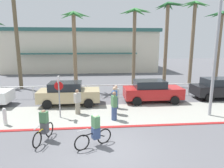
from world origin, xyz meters
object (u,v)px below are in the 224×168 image
Objects in this scene: pedestrian_3 at (78,103)px; palm_tree_6 at (194,25)px; streetlight_curb at (219,46)px; stop_sign_bike_lane at (59,91)px; bollard_2 at (5,116)px; palm_tree_5 at (168,25)px; car_tan_1 at (68,93)px; palm_tree_4 at (135,26)px; pedestrian_1 at (115,101)px; cyclist_yellow_1 at (44,126)px; pedestrian_2 at (116,98)px; palm_tree_7 at (221,29)px; car_black_3 at (220,88)px; car_red_2 at (152,91)px; palm_tree_2 at (15,16)px; palm_tree_3 at (74,33)px; pedestrian_0 at (114,107)px; cyclist_black_0 at (95,131)px.

palm_tree_6 is at bearing 36.68° from pedestrian_3.
stop_sign_bike_lane is at bearing 175.76° from streetlight_curb.
streetlight_curb is (12.08, 0.22, 3.76)m from bollard_2.
bollard_2 is at bearing -142.36° from palm_tree_5.
car_tan_1 reaches higher than bollard_2.
palm_tree_4 is 0.91× the size of palm_tree_6.
pedestrian_3 is (-11.58, -8.62, -5.60)m from palm_tree_6.
palm_tree_4 reaches higher than pedestrian_1.
cyclist_yellow_1 is 1.08× the size of pedestrian_2.
pedestrian_3 is (-8.57, -8.11, -5.54)m from palm_tree_5.
palm_tree_7 is 1.77× the size of car_black_3.
car_tan_1 is 12.06m from car_black_3.
pedestrian_1 reaches higher than car_red_2.
palm_tree_2 is 2.24× the size of car_black_3.
palm_tree_5 is at bearing 116.18° from car_black_3.
pedestrian_3 is at bearing -84.58° from palm_tree_3.
palm_tree_6 is 15.49m from pedestrian_3.
pedestrian_2 is at bearing 48.90° from cyclist_yellow_1.
streetlight_curb is 9.57m from palm_tree_5.
palm_tree_5 reaches higher than car_red_2.
car_red_2 reaches higher than bollard_2.
car_black_3 is at bearing -17.06° from palm_tree_2.
pedestrian_1 is at bearing 82.95° from pedestrian_0.
pedestrian_2 is (-6.02, -7.18, -5.53)m from palm_tree_5.
palm_tree_2 reaches higher than palm_tree_7.
car_tan_1 is 1.00× the size of car_red_2.
palm_tree_5 is at bearing 62.08° from car_red_2.
cyclist_black_0 is at bearing -129.40° from palm_tree_6.
palm_tree_7 is at bearing 6.55° from palm_tree_3.
car_red_2 and car_black_3 have the same top height.
car_tan_1 is 2.48× the size of pedestrian_1.
pedestrian_2 is (8.76, -7.12, -6.23)m from palm_tree_2.
cyclist_black_0 is 0.92× the size of pedestrian_1.
palm_tree_7 reaches higher than pedestrian_1.
pedestrian_3 is (3.84, 1.46, 0.23)m from bollard_2.
car_red_2 is at bearing 24.77° from pedestrian_2.
palm_tree_5 is at bearing 37.64° from bollard_2.
pedestrian_3 is (1.02, 0.55, -0.93)m from stop_sign_bike_lane.
cyclist_yellow_1 is at bearing -166.87° from streetlight_curb.
car_tan_1 is (-9.05, 3.32, -3.41)m from streetlight_curb.
pedestrian_1 is 2.35m from pedestrian_3.
cyclist_yellow_1 is at bearing -131.10° from pedestrian_2.
pedestrian_1 is at bearing 6.08° from stop_sign_bike_lane.
palm_tree_5 is (14.77, 0.07, -0.70)m from palm_tree_2.
car_tan_1 is 2.49× the size of cyclist_yellow_1.
cyclist_black_0 is 4.19m from pedestrian_1.
car_red_2 is 2.54× the size of pedestrian_0.
palm_tree_3 is 0.84× the size of palm_tree_6.
car_tan_1 is at bearing 144.17° from pedestrian_1.
cyclist_yellow_1 is 4.86m from pedestrian_1.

